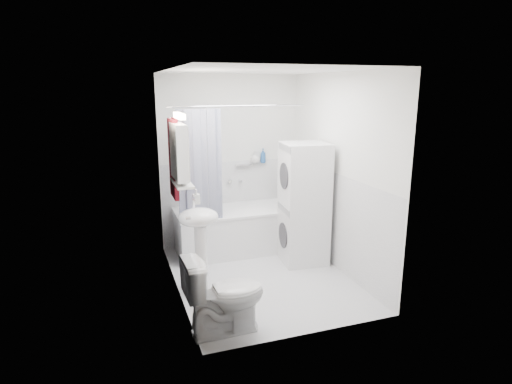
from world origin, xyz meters
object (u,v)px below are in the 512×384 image
object	(u,v)px
washer_dryer	(304,204)
bathtub	(234,228)
sink	(199,230)
toilet	(225,295)

from	to	relation	value
washer_dryer	bathtub	bearing A→B (deg)	145.87
bathtub	sink	world-z (taller)	sink
washer_dryer	toilet	bearing A→B (deg)	-131.49
bathtub	sink	distance (m)	1.27
bathtub	washer_dryer	distance (m)	1.08
bathtub	toilet	world-z (taller)	toilet
bathtub	washer_dryer	xyz separation A→B (m)	(0.75, -0.63, 0.45)
sink	toilet	world-z (taller)	sink
sink	toilet	size ratio (longest dim) A/B	1.38
toilet	bathtub	bearing A→B (deg)	-20.24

